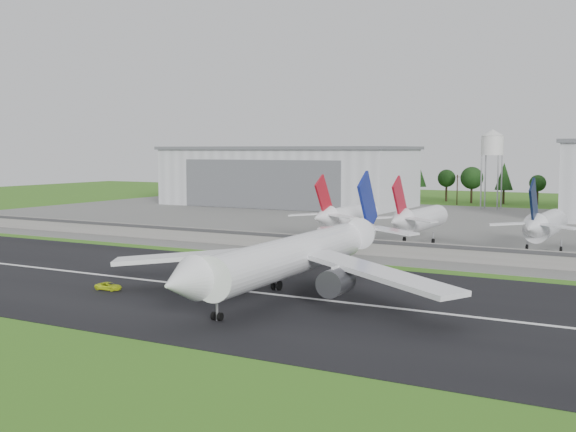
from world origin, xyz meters
The scene contains 14 objects.
ground centered at (0.00, 0.00, 0.00)m, with size 600.00×600.00×0.00m, color #346919.
runway centered at (0.00, 10.00, 0.05)m, with size 320.00×60.00×0.10m, color black.
runway_centerline centered at (0.00, 10.00, 0.11)m, with size 220.00×1.00×0.02m, color white.
apron centered at (0.00, 120.00, 0.05)m, with size 320.00×150.00×0.10m, color slate.
blast_fence centered at (0.00, 54.99, 1.81)m, with size 240.00×0.61×3.50m.
hangar_west centered at (-80.00, 164.92, 11.63)m, with size 97.00×44.00×23.20m.
water_tower centered at (-5.00, 185.00, 24.55)m, with size 8.40×8.40×29.40m.
utility_poles centered at (0.00, 200.00, 0.00)m, with size 230.00×3.00×12.00m, color black, non-canonical shape.
treeline centered at (0.00, 215.00, 0.00)m, with size 320.00×16.00×22.00m, color black, non-canonical shape.
main_airliner centered at (7.61, 9.56, 4.89)m, with size 57.22×59.21×18.17m.
ground_vehicle centered at (-19.67, 0.40, 0.70)m, with size 1.99×4.32×1.20m, color #CCE11A.
parked_jet_red_a centered at (-14.29, 76.51, 5.89)m, with size 7.36×31.29×16.37m.
parked_jet_red_b centered at (4.09, 76.52, 5.95)m, with size 7.36×31.29×16.44m.
parked_jet_navy centered at (32.12, 76.53, 6.01)m, with size 7.36×31.29×16.51m.
Camera 1 is at (59.14, -82.93, 21.98)m, focal length 45.00 mm.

